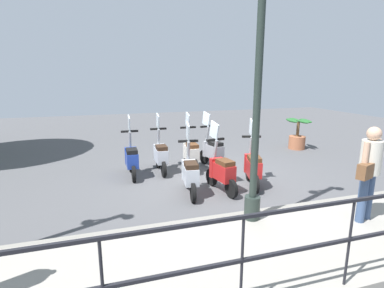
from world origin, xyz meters
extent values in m
plane|color=#4C4C4F|center=(0.00, 0.00, 0.00)|extent=(28.00, 28.00, 0.00)
cube|color=gray|center=(-3.20, 0.00, 0.07)|extent=(2.20, 20.00, 0.15)
cube|color=gray|center=(-2.15, 0.00, 0.07)|extent=(0.10, 20.00, 0.15)
cube|color=black|center=(-4.20, 0.00, 1.20)|extent=(0.04, 16.00, 0.04)
cube|color=black|center=(-4.20, 0.00, 0.73)|extent=(0.04, 16.00, 0.04)
cylinder|color=black|center=(-4.20, 0.00, 0.68)|extent=(0.03, 0.03, 1.05)
cylinder|color=black|center=(-4.20, 1.33, 0.68)|extent=(0.03, 0.03, 1.05)
cylinder|color=#232D28|center=(-2.40, 0.24, 0.35)|extent=(0.26, 0.26, 0.40)
cylinder|color=#232D28|center=(-2.40, 0.24, 2.41)|extent=(0.12, 0.12, 4.52)
cylinder|color=#384C70|center=(-2.96, -1.64, 0.56)|extent=(0.14, 0.14, 0.82)
cylinder|color=#384C70|center=(-3.03, -1.43, 0.56)|extent=(0.14, 0.14, 0.82)
cylinder|color=beige|center=(-2.99, -1.53, 1.25)|extent=(0.41, 0.41, 0.55)
sphere|color=tan|center=(-2.99, -1.53, 1.63)|extent=(0.22, 0.22, 0.22)
cylinder|color=tan|center=(-2.93, -1.72, 1.26)|extent=(0.09, 0.09, 0.52)
cylinder|color=tan|center=(-3.06, -1.34, 1.26)|extent=(0.09, 0.09, 0.52)
cube|color=brown|center=(-3.12, -1.30, 1.07)|extent=(0.22, 0.31, 0.24)
cylinder|color=#9E5B3D|center=(2.16, -3.97, 0.23)|extent=(0.56, 0.56, 0.45)
cylinder|color=brown|center=(2.16, -3.97, 0.70)|extent=(0.10, 0.10, 0.50)
ellipsoid|color=#235B28|center=(2.41, -3.97, 1.00)|extent=(0.56, 0.16, 0.10)
ellipsoid|color=#235B28|center=(1.91, -3.97, 1.00)|extent=(0.56, 0.16, 0.10)
ellipsoid|color=#235B28|center=(2.16, -3.72, 1.00)|extent=(0.56, 0.16, 0.10)
ellipsoid|color=#235B28|center=(2.16, -4.22, 1.00)|extent=(0.56, 0.16, 0.10)
ellipsoid|color=#235B28|center=(2.34, -3.79, 1.00)|extent=(0.56, 0.16, 0.10)
ellipsoid|color=#235B28|center=(1.98, -4.15, 1.00)|extent=(0.56, 0.16, 0.10)
cylinder|color=black|center=(-0.28, -0.81, 0.20)|extent=(0.41, 0.19, 0.40)
cylinder|color=black|center=(-1.07, -0.57, 0.20)|extent=(0.41, 0.19, 0.40)
cube|color=#B21E1E|center=(-0.76, -0.67, 0.48)|extent=(0.66, 0.44, 0.36)
cube|color=#B21E1E|center=(-0.48, -0.75, 0.50)|extent=(0.20, 0.32, 0.44)
cube|color=#4C2D19|center=(-0.82, -0.65, 0.71)|extent=(0.46, 0.36, 0.10)
cylinder|color=gray|center=(-0.42, -0.77, 0.85)|extent=(0.20, 0.12, 0.55)
cube|color=black|center=(-0.42, -0.77, 1.13)|extent=(0.18, 0.44, 0.05)
cube|color=silver|center=(-0.36, -0.79, 1.33)|extent=(0.38, 0.14, 0.42)
cylinder|color=black|center=(-0.34, 0.19, 0.20)|extent=(0.41, 0.14, 0.40)
cylinder|color=black|center=(-1.16, 0.05, 0.20)|extent=(0.41, 0.14, 0.40)
cube|color=#B21E1E|center=(-0.84, 0.11, 0.48)|extent=(0.64, 0.37, 0.36)
cube|color=#B21E1E|center=(-0.55, 0.16, 0.50)|extent=(0.17, 0.32, 0.44)
cube|color=#4C2D19|center=(-0.91, 0.10, 0.71)|extent=(0.44, 0.32, 0.10)
cylinder|color=gray|center=(-0.49, 0.17, 0.85)|extent=(0.19, 0.10, 0.55)
cube|color=black|center=(-0.49, 0.17, 1.13)|extent=(0.13, 0.44, 0.05)
cube|color=silver|center=(-0.43, 0.17, 1.33)|extent=(0.39, 0.09, 0.42)
cylinder|color=black|center=(-0.31, 0.77, 0.20)|extent=(0.41, 0.14, 0.40)
cylinder|color=black|center=(-1.13, 0.89, 0.20)|extent=(0.41, 0.14, 0.40)
cube|color=#B7BCC6|center=(-0.81, 0.84, 0.48)|extent=(0.63, 0.36, 0.36)
cube|color=#B7BCC6|center=(-0.52, 0.80, 0.50)|extent=(0.16, 0.31, 0.44)
cube|color=black|center=(-0.88, 0.85, 0.71)|extent=(0.43, 0.31, 0.10)
cylinder|color=gray|center=(-0.46, 0.79, 0.85)|extent=(0.19, 0.10, 0.55)
cube|color=black|center=(-0.46, 0.79, 1.13)|extent=(0.12, 0.44, 0.05)
cube|color=silver|center=(-0.40, 0.78, 1.33)|extent=(0.39, 0.08, 0.42)
cylinder|color=black|center=(1.40, -0.24, 0.20)|extent=(0.41, 0.17, 0.40)
cylinder|color=black|center=(0.59, -0.43, 0.20)|extent=(0.41, 0.17, 0.40)
cube|color=gray|center=(0.91, -0.35, 0.48)|extent=(0.65, 0.41, 0.36)
cube|color=gray|center=(1.19, -0.29, 0.50)|extent=(0.18, 0.32, 0.44)
cube|color=black|center=(0.84, -0.37, 0.71)|extent=(0.45, 0.34, 0.10)
cylinder|color=gray|center=(1.25, -0.27, 0.85)|extent=(0.19, 0.11, 0.55)
cube|color=black|center=(1.25, -0.27, 1.13)|extent=(0.16, 0.44, 0.05)
cube|color=silver|center=(1.31, -0.26, 1.33)|extent=(0.38, 0.12, 0.42)
cylinder|color=black|center=(1.39, 0.29, 0.20)|extent=(0.40, 0.09, 0.40)
cylinder|color=black|center=(0.56, 0.31, 0.20)|extent=(0.40, 0.09, 0.40)
cube|color=beige|center=(0.89, 0.30, 0.48)|extent=(0.61, 0.29, 0.36)
cube|color=beige|center=(1.18, 0.29, 0.50)|extent=(0.13, 0.30, 0.44)
cube|color=#4C2D19|center=(0.82, 0.30, 0.71)|extent=(0.41, 0.27, 0.10)
cylinder|color=gray|center=(1.24, 0.29, 0.85)|extent=(0.18, 0.07, 0.55)
cube|color=black|center=(1.24, 0.29, 1.13)|extent=(0.07, 0.44, 0.05)
cube|color=silver|center=(1.30, 0.29, 1.33)|extent=(0.39, 0.04, 0.42)
cylinder|color=black|center=(1.40, 1.12, 0.20)|extent=(0.40, 0.09, 0.40)
cylinder|color=black|center=(0.57, 1.14, 0.20)|extent=(0.40, 0.09, 0.40)
cube|color=#B7BCC6|center=(0.90, 1.13, 0.48)|extent=(0.61, 0.29, 0.36)
cube|color=#B7BCC6|center=(1.19, 1.12, 0.50)|extent=(0.13, 0.30, 0.44)
cube|color=black|center=(0.83, 1.13, 0.71)|extent=(0.40, 0.27, 0.10)
cylinder|color=gray|center=(1.25, 1.12, 0.85)|extent=(0.18, 0.07, 0.55)
cube|color=black|center=(1.25, 1.12, 1.13)|extent=(0.07, 0.44, 0.05)
cube|color=silver|center=(1.31, 1.12, 1.33)|extent=(0.39, 0.04, 0.42)
cylinder|color=black|center=(1.26, 1.90, 0.20)|extent=(0.40, 0.09, 0.40)
cylinder|color=black|center=(0.43, 1.91, 0.20)|extent=(0.40, 0.09, 0.40)
cube|color=navy|center=(0.76, 1.90, 0.48)|extent=(0.60, 0.29, 0.36)
cube|color=navy|center=(1.05, 1.90, 0.50)|extent=(0.12, 0.30, 0.44)
cube|color=black|center=(0.69, 1.90, 0.71)|extent=(0.40, 0.27, 0.10)
cylinder|color=gray|center=(1.11, 1.90, 0.85)|extent=(0.18, 0.07, 0.55)
cube|color=black|center=(1.11, 1.90, 1.13)|extent=(0.07, 0.44, 0.05)
cube|color=silver|center=(1.17, 1.90, 1.33)|extent=(0.39, 0.04, 0.42)
camera|label=1|loc=(-6.58, 2.59, 2.52)|focal=28.00mm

